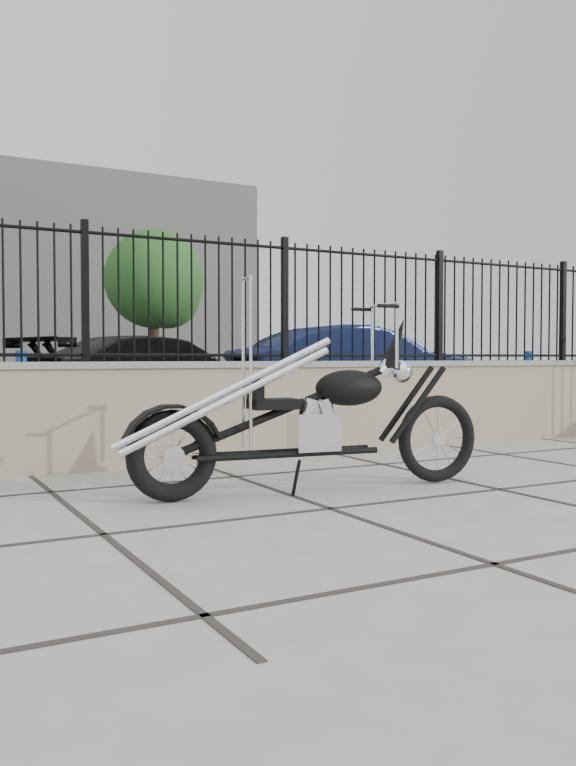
# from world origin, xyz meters

# --- Properties ---
(ground_plane) EXTENTS (90.00, 90.00, 0.00)m
(ground_plane) POSITION_xyz_m (0.00, 0.00, 0.00)
(ground_plane) COLOR #99968E
(ground_plane) RESTS_ON ground
(parking_lot) EXTENTS (30.00, 30.00, 0.00)m
(parking_lot) POSITION_xyz_m (0.00, 12.50, 0.00)
(parking_lot) COLOR black
(parking_lot) RESTS_ON ground
(retaining_wall) EXTENTS (14.00, 0.36, 0.96)m
(retaining_wall) POSITION_xyz_m (0.00, 2.50, 0.48)
(retaining_wall) COLOR gray
(retaining_wall) RESTS_ON ground_plane
(iron_fence) EXTENTS (14.00, 0.08, 1.20)m
(iron_fence) POSITION_xyz_m (0.00, 2.50, 1.56)
(iron_fence) COLOR black
(iron_fence) RESTS_ON retaining_wall
(chopper_motorcycle) EXTENTS (2.71, 0.79, 1.60)m
(chopper_motorcycle) POSITION_xyz_m (0.17, 0.60, 0.80)
(chopper_motorcycle) COLOR black
(chopper_motorcycle) RESTS_ON ground_plane
(car_black) EXTENTS (4.97, 3.25, 1.34)m
(car_black) POSITION_xyz_m (1.42, 7.66, 0.67)
(car_black) COLOR black
(car_black) RESTS_ON parking_lot
(car_blue) EXTENTS (4.86, 2.04, 1.56)m
(car_blue) POSITION_xyz_m (5.16, 7.39, 0.78)
(car_blue) COLOR #0F1737
(car_blue) RESTS_ON parking_lot
(bollard_a) EXTENTS (0.15, 0.15, 1.07)m
(bollard_a) POSITION_xyz_m (-1.13, 5.21, 0.54)
(bollard_a) COLOR #0D3EC6
(bollard_a) RESTS_ON ground_plane
(bollard_b) EXTENTS (0.13, 0.13, 1.09)m
(bollard_b) POSITION_xyz_m (2.47, 4.51, 0.55)
(bollard_b) COLOR #0C5AB7
(bollard_b) RESTS_ON ground_plane
(bollard_c) EXTENTS (0.16, 0.16, 1.10)m
(bollard_c) POSITION_xyz_m (6.80, 4.77, 0.55)
(bollard_c) COLOR #0D2DCF
(bollard_c) RESTS_ON ground_plane
(tree_right) EXTENTS (2.90, 2.90, 4.90)m
(tree_right) POSITION_xyz_m (4.46, 17.06, 3.43)
(tree_right) COLOR #382619
(tree_right) RESTS_ON ground_plane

